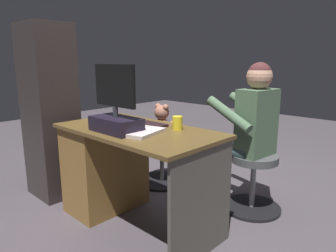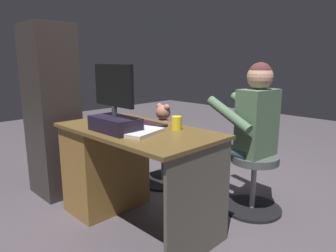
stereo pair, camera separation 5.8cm
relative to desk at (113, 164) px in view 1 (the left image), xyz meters
The scene contains 13 objects.
ground_plane 0.68m from the desk, 125.39° to the right, with size 10.00×10.00×0.00m, color #4C454C.
desk is the anchor object (origin of this frame).
monitor 0.57m from the desk, 150.22° to the left, with size 0.40×0.20×0.46m.
keyboard 0.44m from the desk, 150.22° to the right, with size 0.42×0.14×0.02m, color black.
computer_mouse 0.40m from the desk, 63.16° to the right, with size 0.06×0.10×0.04m, color #1D1F2E.
cup 0.70m from the desk, 162.04° to the right, with size 0.07×0.07×0.10m, color yellow.
tv_remote 0.37m from the desk, 142.72° to the left, with size 0.04×0.15×0.02m, color black.
notebook_binder 0.58m from the desk, 169.91° to the left, with size 0.22×0.30×0.02m, color silver.
office_chair_teddy 0.73m from the desk, 79.44° to the right, with size 0.52×0.52×0.48m.
teddy_bear 0.76m from the desk, 79.61° to the right, with size 0.23×0.24×0.33m.
visitor_chair 1.16m from the desk, 135.59° to the right, with size 0.48×0.48×0.48m.
person 1.15m from the desk, 133.15° to the right, with size 0.51×0.51×1.22m.
equipment_rack 0.79m from the desk, 14.02° to the left, with size 0.44×0.36×1.54m, color #322B29.
Camera 1 is at (-1.63, 1.84, 1.23)m, focal length 32.60 mm.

